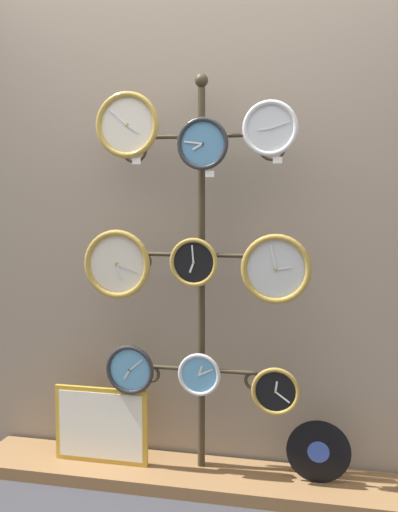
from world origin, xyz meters
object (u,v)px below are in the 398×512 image
object	(u,v)px
clock_top_right	(270,128)
clock_middle_left	(117,264)
clock_top_center	(203,144)
vinyl_record	(318,452)
clock_bottom_right	(276,391)
clock_middle_right	(276,269)
display_stand	(201,339)
clock_bottom_center	(199,374)
clock_top_left	(127,125)
clock_middle_center	(194,262)
clock_bottom_left	(130,370)
picture_frame	(101,425)

from	to	relation	value
clock_top_right	clock_middle_left	distance (m)	0.93
clock_top_center	vinyl_record	distance (m)	1.47
clock_bottom_right	clock_top_center	bearing A→B (deg)	-177.87
clock_middle_right	display_stand	bearing A→B (deg)	162.67
clock_top_right	clock_bottom_center	size ratio (longest dim) A/B	1.21
clock_top_left	clock_middle_left	bearing A→B (deg)	-168.08
clock_middle_left	clock_middle_center	world-z (taller)	clock_middle_left
clock_bottom_center	clock_bottom_right	bearing A→B (deg)	0.63
clock_bottom_left	picture_frame	distance (m)	0.33
clock_bottom_left	picture_frame	xyz separation A→B (m)	(-0.16, 0.02, -0.29)
clock_top_center	clock_middle_left	xyz separation A→B (m)	(-0.41, 0.01, -0.54)
clock_bottom_right	vinyl_record	world-z (taller)	clock_bottom_right
clock_top_center	display_stand	bearing A→B (deg)	105.66
clock_top_right	clock_middle_center	distance (m)	0.67
clock_bottom_left	clock_middle_center	bearing A→B (deg)	-2.76
clock_middle_right	clock_bottom_right	bearing A→B (deg)	76.76
clock_top_center	clock_top_right	bearing A→B (deg)	-0.09
clock_middle_left	picture_frame	bearing A→B (deg)	166.83
clock_top_center	clock_top_right	xyz separation A→B (m)	(0.30, -0.00, 0.06)
clock_middle_right	clock_bottom_left	xyz separation A→B (m)	(-0.68, 0.02, -0.50)
clock_middle_center	clock_top_right	bearing A→B (deg)	-0.84
clock_top_left	clock_top_center	xyz separation A→B (m)	(0.36, -0.02, -0.09)
clock_bottom_left	clock_bottom_right	distance (m)	0.69
display_stand	clock_top_right	distance (m)	1.02
clock_middle_right	clock_bottom_right	world-z (taller)	clock_middle_right
clock_top_right	clock_top_left	bearing A→B (deg)	178.04
display_stand	clock_middle_right	bearing A→B (deg)	-17.33
clock_top_left	clock_bottom_center	bearing A→B (deg)	-2.25
display_stand	vinyl_record	distance (m)	0.73
clock_bottom_left	clock_middle_right	bearing A→B (deg)	-1.80
clock_middle_right	vinyl_record	world-z (taller)	clock_middle_right
clock_top_left	vinyl_record	xyz separation A→B (m)	(0.88, 0.03, -1.47)
display_stand	clock_top_left	xyz separation A→B (m)	(-0.33, -0.09, 0.99)
clock_top_center	picture_frame	world-z (taller)	clock_top_center
clock_bottom_left	vinyl_record	distance (m)	0.94
display_stand	clock_top_left	size ratio (longest dim) A/B	6.32
clock_top_center	picture_frame	bearing A→B (deg)	176.10
clock_top_left	clock_bottom_right	xyz separation A→B (m)	(0.69, -0.01, -1.19)
clock_bottom_center	clock_top_left	bearing A→B (deg)	177.75
vinyl_record	picture_frame	bearing A→B (deg)	-178.89
display_stand	clock_top_left	distance (m)	1.05
clock_bottom_left	clock_bottom_center	distance (m)	0.34
clock_top_right	clock_bottom_center	bearing A→B (deg)	178.36
clock_top_center	clock_middle_left	bearing A→B (deg)	178.50
clock_middle_center	picture_frame	distance (m)	0.93
clock_middle_center	clock_bottom_right	size ratio (longest dim) A/B	1.02
clock_bottom_center	clock_bottom_right	xyz separation A→B (m)	(0.35, 0.00, -0.05)
picture_frame	display_stand	bearing A→B (deg)	8.86
clock_top_left	clock_bottom_right	size ratio (longest dim) A/B	1.38
clock_top_right	clock_bottom_center	xyz separation A→B (m)	(-0.31, 0.01, -1.10)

